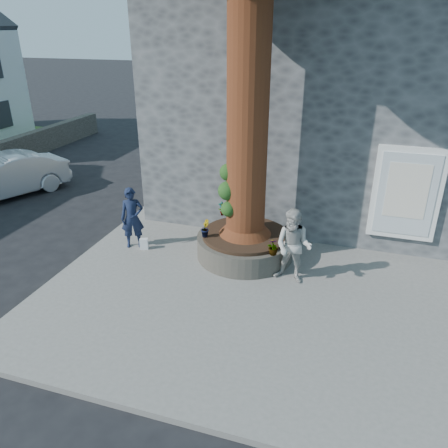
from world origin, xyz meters
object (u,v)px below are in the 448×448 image
(planter, at_px, (245,245))
(man, at_px, (132,218))
(car_silver, at_px, (3,177))
(woman, at_px, (293,247))

(planter, xyz_separation_m, man, (-2.79, -0.36, 0.48))
(planter, xyz_separation_m, car_silver, (-8.71, 1.75, 0.27))
(planter, bearing_deg, car_silver, 168.65)
(planter, distance_m, woman, 1.59)
(woman, distance_m, car_silver, 10.30)
(planter, xyz_separation_m, woman, (1.27, -0.80, 0.54))
(woman, bearing_deg, car_silver, 174.10)
(man, height_order, woman, woman)
(man, xyz_separation_m, car_silver, (-5.91, 2.11, -0.21))
(woman, bearing_deg, man, -177.72)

